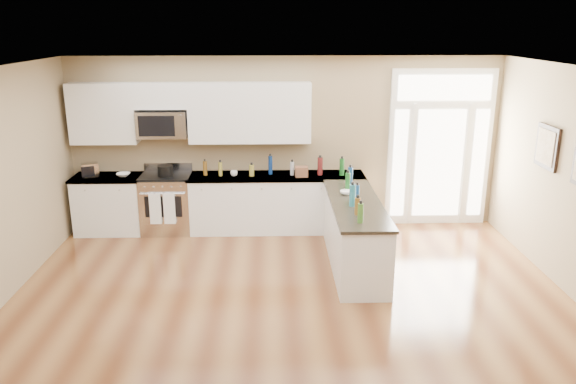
{
  "coord_description": "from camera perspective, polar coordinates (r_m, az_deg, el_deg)",
  "views": [
    {
      "loc": [
        -0.22,
        -5.06,
        3.29
      ],
      "look_at": [
        -0.01,
        2.0,
        1.16
      ],
      "focal_mm": 35.0,
      "sensor_mm": 36.0,
      "label": 1
    }
  ],
  "objects": [
    {
      "name": "stockpot",
      "position": [
        9.14,
        -12.35,
        2.16
      ],
      "size": [
        0.28,
        0.28,
        0.19
      ],
      "primitive_type": "cylinder",
      "rotation": [
        0.0,
        0.0,
        0.19
      ],
      "color": "black",
      "rests_on": "kitchen_range"
    },
    {
      "name": "bowl_peninsula",
      "position": [
        8.07,
        5.9,
        -0.05
      ],
      "size": [
        0.21,
        0.21,
        0.05
      ],
      "primitive_type": "imported",
      "rotation": [
        0.0,
        0.0,
        -0.24
      ],
      "color": "white",
      "rests_on": "peninsula_cabinet"
    },
    {
      "name": "microwave",
      "position": [
        9.16,
        -12.62,
        6.77
      ],
      "size": [
        0.78,
        0.41,
        0.42
      ],
      "color": "silver",
      "rests_on": "room_shell"
    },
    {
      "name": "peninsula_cabinet",
      "position": [
        7.93,
        6.78,
        -4.46
      ],
      "size": [
        0.69,
        2.32,
        0.94
      ],
      "color": "white",
      "rests_on": "ground"
    },
    {
      "name": "room_shell",
      "position": [
        5.31,
        0.77,
        -0.55
      ],
      "size": [
        8.0,
        8.0,
        8.0
      ],
      "color": "#95815E",
      "rests_on": "ground"
    },
    {
      "name": "wall_art_near",
      "position": [
        8.3,
        24.82,
        4.18
      ],
      "size": [
        0.05,
        0.58,
        0.58
      ],
      "color": "black",
      "rests_on": "room_shell"
    },
    {
      "name": "cardboard_box",
      "position": [
        8.94,
        1.38,
        2.08
      ],
      "size": [
        0.21,
        0.15,
        0.16
      ],
      "primitive_type": "cube",
      "rotation": [
        0.0,
        0.0,
        0.05
      ],
      "color": "brown",
      "rests_on": "back_cabinet_right"
    },
    {
      "name": "counter_bottles",
      "position": [
        8.35,
        2.74,
        1.33
      ],
      "size": [
        2.32,
        2.41,
        0.3
      ],
      "color": "#19591E",
      "rests_on": "back_cabinet_right"
    },
    {
      "name": "kitchen_range",
      "position": [
        9.35,
        -12.18,
        -1.09
      ],
      "size": [
        0.79,
        0.7,
        1.08
      ],
      "color": "silver",
      "rests_on": "ground"
    },
    {
      "name": "ground",
      "position": [
        6.04,
        0.71,
        -16.21
      ],
      "size": [
        8.0,
        8.0,
        0.0
      ],
      "primitive_type": "plane",
      "color": "#5C3119"
    },
    {
      "name": "back_cabinet_right",
      "position": [
        9.21,
        -1.17,
        -1.26
      ],
      "size": [
        2.85,
        0.66,
        0.94
      ],
      "color": "white",
      "rests_on": "ground"
    },
    {
      "name": "toaster_oven",
      "position": [
        9.49,
        -19.46,
        2.14
      ],
      "size": [
        0.31,
        0.28,
        0.21
      ],
      "primitive_type": "cube",
      "rotation": [
        0.0,
        0.0,
        0.38
      ],
      "color": "silver",
      "rests_on": "back_cabinet_left"
    },
    {
      "name": "upper_cabinet_right",
      "position": [
        9.01,
        -3.9,
        8.03
      ],
      "size": [
        1.94,
        0.33,
        0.95
      ],
      "primitive_type": "cube",
      "color": "white",
      "rests_on": "room_shell"
    },
    {
      "name": "back_cabinet_left",
      "position": [
        9.58,
        -17.64,
        -1.34
      ],
      "size": [
        1.1,
        0.66,
        0.94
      ],
      "color": "white",
      "rests_on": "ground"
    },
    {
      "name": "upper_cabinet_left",
      "position": [
        9.39,
        -18.26,
        7.59
      ],
      "size": [
        1.04,
        0.33,
        0.95
      ],
      "primitive_type": "cube",
      "color": "white",
      "rests_on": "room_shell"
    },
    {
      "name": "upper_cabinet_short",
      "position": [
        9.13,
        -12.75,
        9.52
      ],
      "size": [
        0.82,
        0.33,
        0.4
      ],
      "primitive_type": "cube",
      "color": "white",
      "rests_on": "room_shell"
    },
    {
      "name": "bowl_left",
      "position": [
        9.35,
        -16.38,
        1.71
      ],
      "size": [
        0.22,
        0.22,
        0.05
      ],
      "primitive_type": "imported",
      "rotation": [
        0.0,
        0.0,
        0.02
      ],
      "color": "white",
      "rests_on": "back_cabinet_left"
    },
    {
      "name": "cup_counter",
      "position": [
        9.02,
        -5.52,
        1.89
      ],
      "size": [
        0.13,
        0.13,
        0.09
      ],
      "primitive_type": "imported",
      "rotation": [
        0.0,
        0.0,
        0.18
      ],
      "color": "white",
      "rests_on": "back_cabinet_right"
    },
    {
      "name": "entry_door",
      "position": [
        9.64,
        15.12,
        4.3
      ],
      "size": [
        1.7,
        0.1,
        2.6
      ],
      "color": "white",
      "rests_on": "ground"
    }
  ]
}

